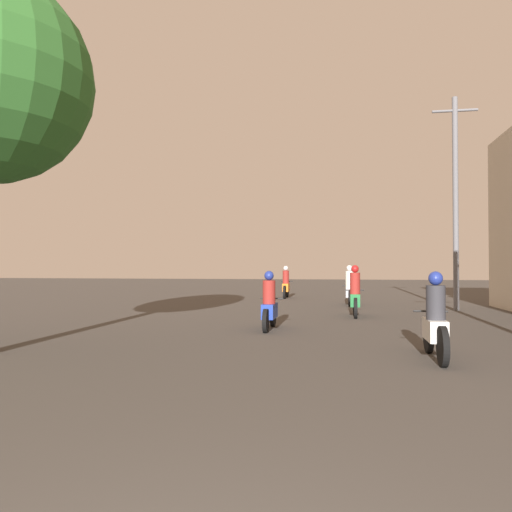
{
  "coord_description": "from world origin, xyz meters",
  "views": [
    {
      "loc": [
        0.48,
        -1.5,
        1.61
      ],
      "look_at": [
        -2.61,
        16.23,
        1.98
      ],
      "focal_mm": 35.0,
      "sensor_mm": 36.0,
      "label": 1
    }
  ],
  "objects": [
    {
      "name": "motorcycle_blue",
      "position": [
        -1.35,
        11.0,
        0.59
      ],
      "size": [
        0.6,
        1.85,
        1.49
      ],
      "rotation": [
        0.0,
        0.0,
        -0.12
      ],
      "color": "black",
      "rests_on": "ground_plane"
    },
    {
      "name": "utility_pole_far",
      "position": [
        4.55,
        17.62,
        4.07
      ],
      "size": [
        1.6,
        0.2,
        7.81
      ],
      "color": "slate",
      "rests_on": "ground_plane"
    },
    {
      "name": "motorcycle_silver",
      "position": [
        0.75,
        19.36,
        0.66
      ],
      "size": [
        0.6,
        1.94,
        1.65
      ],
      "rotation": [
        0.0,
        0.0,
        0.02
      ],
      "color": "black",
      "rests_on": "ground_plane"
    },
    {
      "name": "motorcycle_green",
      "position": [
        0.86,
        14.74,
        0.66
      ],
      "size": [
        0.6,
        1.92,
        1.64
      ],
      "rotation": [
        0.0,
        0.0,
        0.17
      ],
      "color": "black",
      "rests_on": "ground_plane"
    },
    {
      "name": "motorcycle_orange",
      "position": [
        -2.35,
        23.57,
        0.65
      ],
      "size": [
        0.6,
        1.91,
        1.63
      ],
      "rotation": [
        0.0,
        0.0,
        -0.05
      ],
      "color": "black",
      "rests_on": "ground_plane"
    },
    {
      "name": "motorcycle_white",
      "position": [
        2.04,
        7.5,
        0.61
      ],
      "size": [
        0.6,
        2.0,
        1.52
      ],
      "rotation": [
        0.0,
        0.0,
        -0.09
      ],
      "color": "black",
      "rests_on": "ground_plane"
    }
  ]
}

